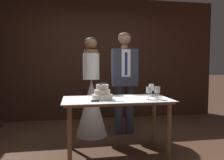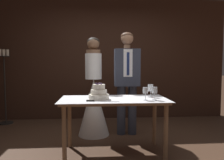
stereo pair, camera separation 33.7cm
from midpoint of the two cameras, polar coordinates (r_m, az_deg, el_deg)
ground_plane at (r=3.15m, az=-1.79°, el=-18.93°), size 40.00×40.00×0.00m
wall_back at (r=4.99m, az=-5.24°, el=5.48°), size 5.44×0.12×2.70m
cake_table at (r=3.01m, az=-1.89°, el=-6.63°), size 1.46×0.73×0.76m
tiered_cake at (r=2.92m, az=-5.87°, el=-3.57°), size 0.27×0.27×0.22m
cake_knife at (r=2.76m, az=-6.35°, el=-5.54°), size 0.41×0.09×0.02m
wine_glass_near at (r=2.94m, az=8.56°, el=-2.73°), size 0.07×0.07×0.17m
wine_glass_middle at (r=3.19m, az=7.33°, el=-2.12°), size 0.08×0.08×0.18m
wine_glass_far at (r=2.90m, az=6.34°, el=-2.73°), size 0.07×0.07×0.17m
bride at (r=3.79m, az=-7.96°, el=-5.17°), size 0.54×0.54×1.69m
groom at (r=3.81m, az=0.72°, el=0.81°), size 0.43×0.25×1.78m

